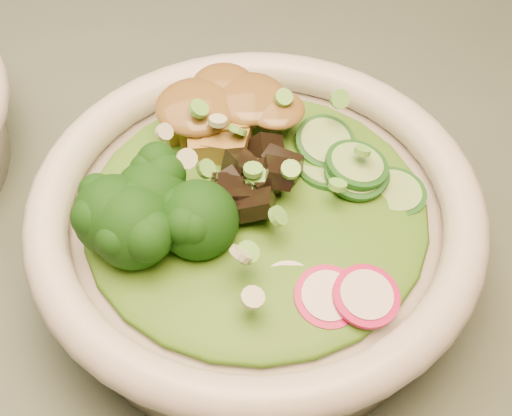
{
  "coord_description": "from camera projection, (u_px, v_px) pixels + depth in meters",
  "views": [
    {
      "loc": [
        -0.13,
        -0.25,
        1.18
      ],
      "look_at": [
        -0.12,
        0.05,
        0.82
      ],
      "focal_mm": 50.0,
      "sensor_mm": 36.0,
      "label": 1
    }
  ],
  "objects": [
    {
      "name": "radish_slices",
      "position": [
        308.0,
        290.0,
        0.43
      ],
      "size": [
        0.13,
        0.07,
        0.02
      ],
      "primitive_type": null,
      "rotation": [
        0.0,
        0.0,
        0.18
      ],
      "color": "#B10D48",
      "rests_on": "salad_bowl"
    },
    {
      "name": "tofu_cubes",
      "position": [
        221.0,
        121.0,
        0.5
      ],
      "size": [
        0.11,
        0.08,
        0.04
      ],
      "primitive_type": null,
      "rotation": [
        0.0,
        0.0,
        0.18
      ],
      "color": "olive",
      "rests_on": "salad_bowl"
    },
    {
      "name": "lettuce_bed",
      "position": [
        256.0,
        207.0,
        0.47
      ],
      "size": [
        0.23,
        0.23,
        0.03
      ],
      "primitive_type": "ellipsoid",
      "color": "#316615",
      "rests_on": "salad_bowl"
    },
    {
      "name": "peanut_sauce",
      "position": [
        220.0,
        106.0,
        0.49
      ],
      "size": [
        0.08,
        0.06,
        0.02
      ],
      "primitive_type": "ellipsoid",
      "color": "brown",
      "rests_on": "tofu_cubes"
    },
    {
      "name": "mushroom_heap",
      "position": [
        248.0,
        176.0,
        0.47
      ],
      "size": [
        0.09,
        0.09,
        0.05
      ],
      "primitive_type": null,
      "rotation": [
        0.0,
        0.0,
        0.18
      ],
      "color": "black",
      "rests_on": "salad_bowl"
    },
    {
      "name": "broccoli_florets",
      "position": [
        152.0,
        224.0,
        0.44
      ],
      "size": [
        0.1,
        0.09,
        0.05
      ],
      "primitive_type": null,
      "rotation": [
        0.0,
        0.0,
        0.18
      ],
      "color": "black",
      "rests_on": "salad_bowl"
    },
    {
      "name": "cucumber_slices",
      "position": [
        358.0,
        164.0,
        0.48
      ],
      "size": [
        0.09,
        0.09,
        0.04
      ],
      "primitive_type": null,
      "rotation": [
        0.0,
        0.0,
        0.18
      ],
      "color": "#8FBD69",
      "rests_on": "salad_bowl"
    },
    {
      "name": "dining_table",
      "position": [
        405.0,
        386.0,
        0.59
      ],
      "size": [
        1.2,
        0.8,
        0.75
      ],
      "color": "black",
      "rests_on": "ground"
    },
    {
      "name": "salad_bowl",
      "position": [
        256.0,
        228.0,
        0.49
      ],
      "size": [
        0.3,
        0.3,
        0.08
      ],
      "rotation": [
        0.0,
        0.0,
        0.18
      ],
      "color": "beige",
      "rests_on": "dining_table"
    },
    {
      "name": "scallion_garnish",
      "position": [
        256.0,
        179.0,
        0.45
      ],
      "size": [
        0.22,
        0.22,
        0.03
      ],
      "primitive_type": null,
      "color": "#61B13E",
      "rests_on": "salad_bowl"
    }
  ]
}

